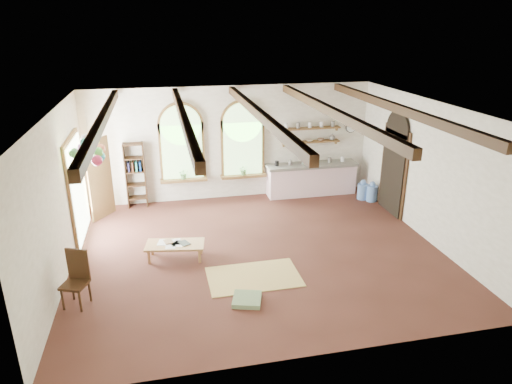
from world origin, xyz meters
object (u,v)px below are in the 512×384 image
object	(u,v)px
kitchen_counter	(311,179)
balloon_cluster	(90,150)
coffee_table	(175,245)
side_chair	(76,290)

from	to	relation	value
kitchen_counter	balloon_cluster	xyz separation A→B (m)	(-5.71, -2.40, 1.85)
kitchen_counter	coffee_table	distance (m)	5.19
kitchen_counter	coffee_table	xyz separation A→B (m)	(-4.12, -3.14, -0.16)
side_chair	balloon_cluster	world-z (taller)	balloon_cluster
kitchen_counter	balloon_cluster	world-z (taller)	balloon_cluster
kitchen_counter	coffee_table	world-z (taller)	kitchen_counter
kitchen_counter	side_chair	xyz separation A→B (m)	(-5.94, -4.51, -0.17)
kitchen_counter	balloon_cluster	bearing A→B (deg)	-157.20
coffee_table	side_chair	distance (m)	2.27
side_chair	kitchen_counter	bearing A→B (deg)	37.20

